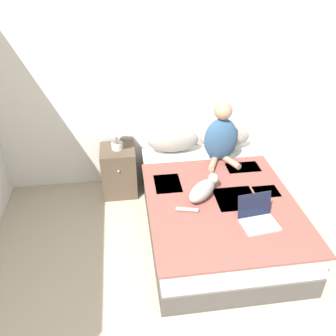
# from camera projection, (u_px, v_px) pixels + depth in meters

# --- Properties ---
(wall_back) EXTENTS (5.09, 0.05, 2.55)m
(wall_back) POSITION_uv_depth(u_px,v_px,m) (173.00, 82.00, 4.10)
(wall_back) COLOR silver
(wall_back) RESTS_ON ground_plane
(bed) EXTENTS (1.45, 2.07, 0.49)m
(bed) POSITION_uv_depth(u_px,v_px,m) (215.00, 210.00, 3.76)
(bed) COLOR #4C4742
(bed) RESTS_ON ground_plane
(pillow_near) EXTENTS (0.61, 0.24, 0.28)m
(pillow_near) POSITION_uv_depth(u_px,v_px,m) (173.00, 141.00, 4.27)
(pillow_near) COLOR gray
(pillow_near) RESTS_ON bed
(pillow_far) EXTENTS (0.61, 0.24, 0.28)m
(pillow_far) POSITION_uv_depth(u_px,v_px,m) (225.00, 137.00, 4.34)
(pillow_far) COLOR gray
(pillow_far) RESTS_ON bed
(person_sitting) EXTENTS (0.39, 0.37, 0.71)m
(person_sitting) POSITION_uv_depth(u_px,v_px,m) (221.00, 136.00, 4.00)
(person_sitting) COLOR #33567A
(person_sitting) RESTS_ON bed
(cat_tabby) EXTENTS (0.50, 0.44, 0.18)m
(cat_tabby) POSITION_uv_depth(u_px,v_px,m) (203.00, 190.00, 3.50)
(cat_tabby) COLOR #A8A399
(cat_tabby) RESTS_ON bed
(laptop_open) EXTENTS (0.35, 0.32, 0.24)m
(laptop_open) POSITION_uv_depth(u_px,v_px,m) (258.00, 218.00, 3.20)
(laptop_open) COLOR #B7B7BC
(laptop_open) RESTS_ON bed
(nightstand) EXTENTS (0.41, 0.44, 0.60)m
(nightstand) POSITION_uv_depth(u_px,v_px,m) (119.00, 171.00, 4.31)
(nightstand) COLOR brown
(nightstand) RESTS_ON ground_plane
(table_lamp) EXTENTS (0.28, 0.28, 0.45)m
(table_lamp) POSITION_uv_depth(u_px,v_px,m) (115.00, 124.00, 3.98)
(table_lamp) COLOR beige
(table_lamp) RESTS_ON nightstand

